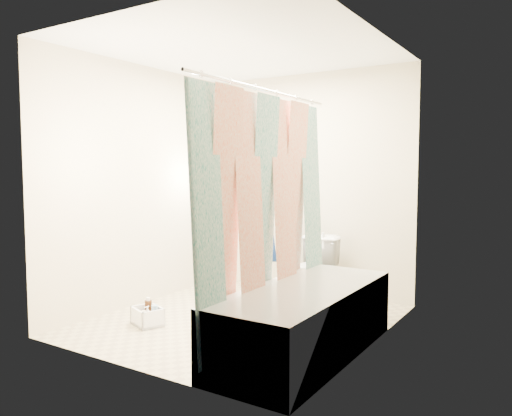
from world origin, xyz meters
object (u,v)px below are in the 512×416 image
Objects in this scene: bathtub at (304,319)px; plumber at (258,224)px; toilet at (311,271)px; cleaning_caddy at (148,317)px.

plumber reaches higher than bathtub.
bathtub is 2.55× the size of toilet.
plumber is at bearing 134.79° from bathtub.
bathtub reaches higher than cleaning_caddy.
cleaning_caddy is at bearing -125.40° from toilet.
toilet reaches higher than cleaning_caddy.
toilet is 2.12× the size of cleaning_caddy.
plumber is at bearing -169.87° from toilet.
cleaning_caddy is (-0.91, -1.35, -0.27)m from toilet.
bathtub is at bearing 26.45° from cleaning_caddy.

